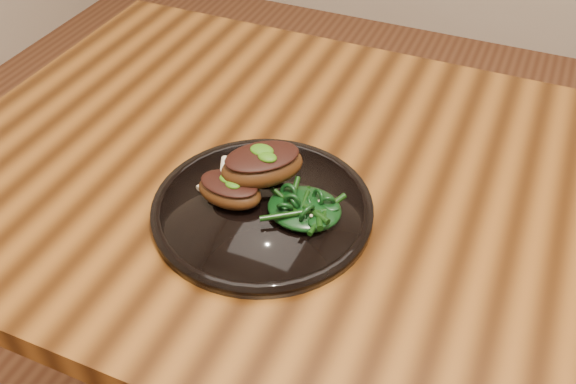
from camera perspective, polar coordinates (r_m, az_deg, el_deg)
The scene contains 6 objects.
desk at distance 0.96m, azimuth 15.19°, elevation -5.81°, with size 1.60×0.80×0.75m.
plate at distance 0.87m, azimuth -2.28°, elevation -1.50°, with size 0.30×0.30×0.02m.
lamb_chop_front at distance 0.86m, azimuth -5.24°, elevation 0.21°, with size 0.10×0.07×0.04m.
lamb_chop_back at distance 0.86m, azimuth -2.35°, elevation 2.45°, with size 0.13×0.13×0.05m.
herb_smear at distance 0.92m, azimuth -2.72°, elevation 2.08°, with size 0.09×0.06×0.01m, color #1D4D08.
greens_heap at distance 0.84m, azimuth 1.47°, elevation -1.14°, with size 0.10×0.09×0.04m.
Camera 1 is at (0.02, -0.68, 1.35)m, focal length 40.00 mm.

